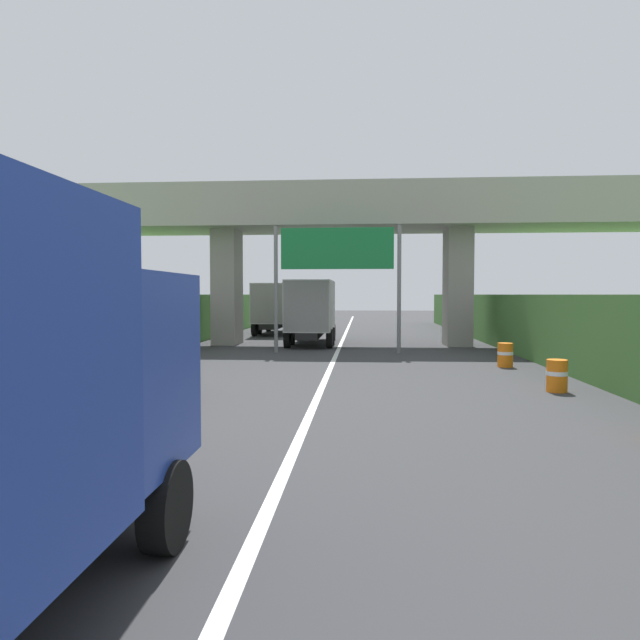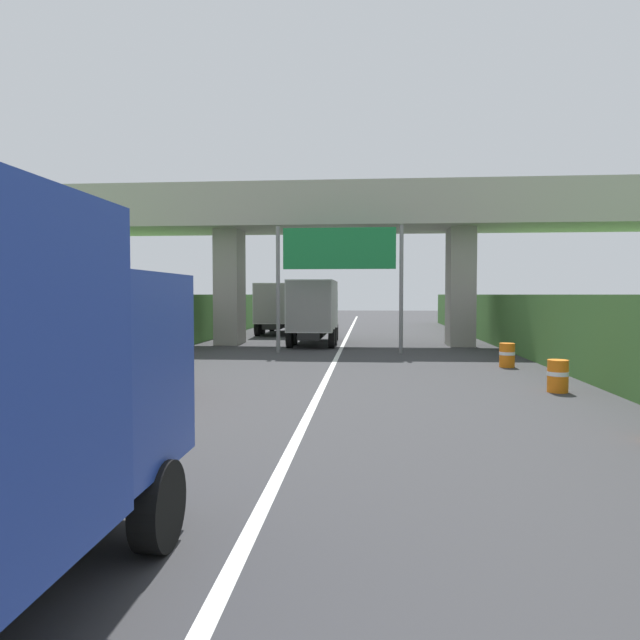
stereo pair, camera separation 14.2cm
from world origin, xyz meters
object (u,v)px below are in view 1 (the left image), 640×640
(truck_green, at_px, (312,309))
(construction_barrel_3, at_px, (505,355))
(truck_white, at_px, (276,306))
(car_red, at_px, (115,368))
(construction_barrel_2, at_px, (557,375))
(overhead_highway_sign, at_px, (337,258))

(truck_green, relative_size, construction_barrel_3, 8.11)
(truck_white, xyz_separation_m, truck_green, (3.23, -8.15, 0.00))
(car_red, xyz_separation_m, construction_barrel_2, (11.62, 2.37, -0.40))
(truck_green, xyz_separation_m, construction_barrel_3, (8.06, -9.30, -1.47))
(truck_white, height_order, car_red, truck_white)
(construction_barrel_3, bearing_deg, overhead_highway_sign, 143.89)
(truck_green, xyz_separation_m, car_red, (-3.49, -17.17, -1.08))
(truck_green, distance_m, car_red, 17.55)
(truck_green, bearing_deg, car_red, -101.47)
(car_red, bearing_deg, construction_barrel_3, 34.27)
(car_red, bearing_deg, truck_green, 78.53)
(overhead_highway_sign, relative_size, car_red, 1.43)
(truck_green, height_order, construction_barrel_3, truck_green)
(truck_white, distance_m, truck_green, 8.77)
(car_red, bearing_deg, construction_barrel_2, 11.51)
(construction_barrel_2, xyz_separation_m, construction_barrel_3, (-0.08, 5.50, 0.00))
(overhead_highway_sign, distance_m, truck_green, 5.41)
(truck_white, relative_size, truck_green, 1.00)
(truck_white, bearing_deg, truck_green, -68.36)
(overhead_highway_sign, relative_size, truck_green, 0.81)
(car_red, xyz_separation_m, construction_barrel_3, (11.54, 7.86, -0.40))
(overhead_highway_sign, height_order, construction_barrel_3, overhead_highway_sign)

